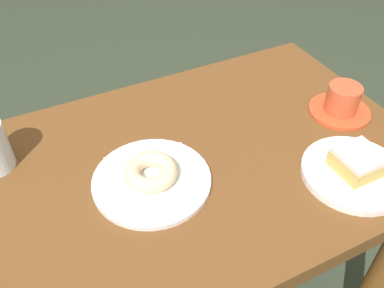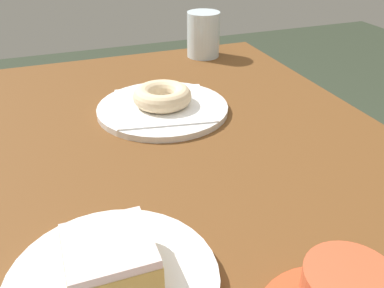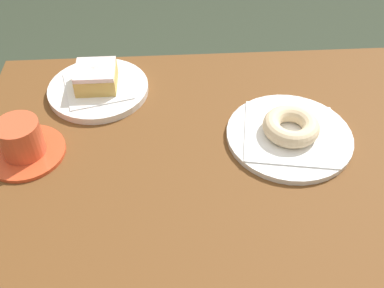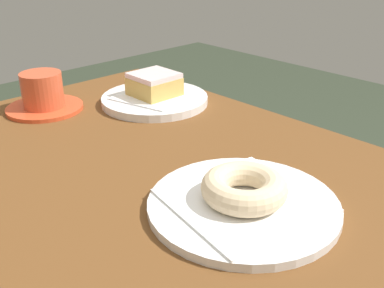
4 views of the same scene
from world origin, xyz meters
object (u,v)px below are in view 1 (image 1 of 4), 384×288
(plate_sugar_ring, at_px, (152,181))
(donut_glazed_square, at_px, (358,162))
(coffee_cup, at_px, (342,102))
(plate_glazed_square, at_px, (354,173))
(donut_sugar_ring, at_px, (151,172))

(plate_sugar_ring, relative_size, donut_glazed_square, 2.88)
(plate_sugar_ring, distance_m, coffee_cup, 0.49)
(plate_glazed_square, bearing_deg, coffee_cup, 56.21)
(plate_glazed_square, relative_size, coffee_cup, 1.46)
(donut_sugar_ring, distance_m, coffee_cup, 0.49)
(donut_sugar_ring, bearing_deg, plate_sugar_ring, 90.00)
(donut_glazed_square, bearing_deg, coffee_cup, 56.21)
(coffee_cup, bearing_deg, plate_glazed_square, -123.79)
(plate_sugar_ring, height_order, donut_sugar_ring, donut_sugar_ring)
(donut_glazed_square, relative_size, coffee_cup, 0.57)
(plate_sugar_ring, distance_m, donut_glazed_square, 0.41)
(donut_sugar_ring, height_order, donut_glazed_square, donut_glazed_square)
(donut_glazed_square, bearing_deg, donut_sugar_ring, 156.13)
(donut_sugar_ring, xyz_separation_m, plate_glazed_square, (0.37, -0.16, -0.02))
(plate_sugar_ring, bearing_deg, donut_glazed_square, -23.87)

